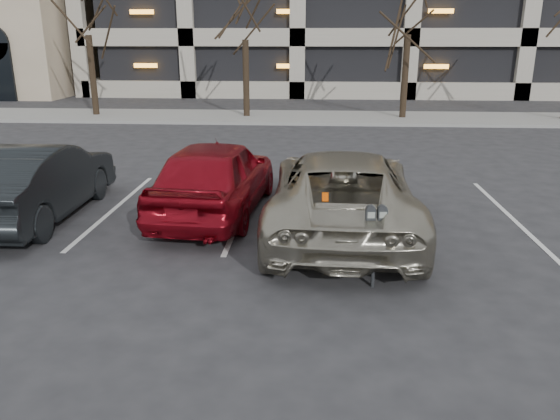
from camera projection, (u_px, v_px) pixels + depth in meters
name	position (u px, v px, depth m)	size (l,w,h in m)	color
ground	(306.00, 253.00, 9.44)	(140.00, 140.00, 0.00)	#28282B
sidewalk	(313.00, 118.00, 24.63)	(80.00, 4.00, 0.12)	gray
stall_lines	(243.00, 210.00, 11.71)	(16.90, 5.20, 0.00)	silver
parking_meter	(376.00, 226.00, 7.87)	(0.33, 0.16, 1.25)	black
suv_silver	(342.00, 192.00, 10.23)	(2.76, 5.75, 1.59)	#ADA794
car_red	(215.00, 176.00, 11.32)	(1.89, 4.70, 1.60)	maroon
car_dark	(36.00, 181.00, 11.06)	(1.64, 4.71, 1.55)	black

